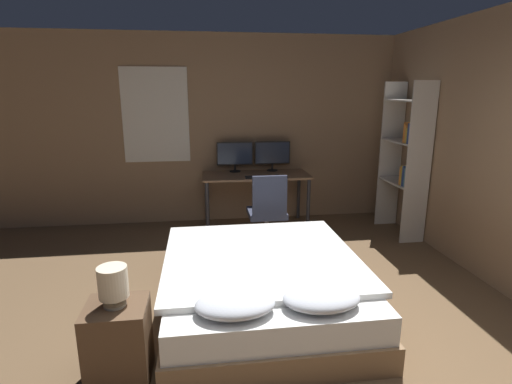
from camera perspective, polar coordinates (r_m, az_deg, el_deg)
name	(u,v)px	position (r m, az deg, el deg)	size (l,w,h in m)	color
wall_back	(248,130)	(5.95, -1.13, 8.86)	(12.00, 0.08, 2.70)	#8E7051
wall_side_right	(508,152)	(4.48, 32.32, 4.87)	(0.06, 12.00, 2.70)	#8E7051
bed	(263,285)	(3.60, 0.95, -13.21)	(1.69, 1.99, 0.57)	#846647
nightstand	(119,343)	(2.99, -19.02, -19.70)	(0.40, 0.38, 0.55)	brown
bedside_lamp	(113,283)	(2.78, -19.76, -12.13)	(0.19, 0.19, 0.27)	gray
desk	(256,181)	(5.67, -0.01, 1.65)	(1.50, 0.67, 0.77)	#846042
monitor_left	(235,155)	(5.80, -3.04, 5.34)	(0.52, 0.16, 0.43)	black
monitor_right	(272,154)	(5.88, 2.36, 5.45)	(0.52, 0.16, 0.43)	black
keyboard	(258,177)	(5.43, 0.32, 2.16)	(0.36, 0.13, 0.02)	black
computer_mouse	(278,176)	(5.47, 3.10, 2.33)	(0.07, 0.05, 0.04)	black
office_chair	(267,217)	(5.02, 1.64, -3.66)	(0.52, 0.52, 0.93)	black
bookshelf	(407,155)	(5.59, 20.80, 5.02)	(0.33, 0.78, 2.03)	beige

